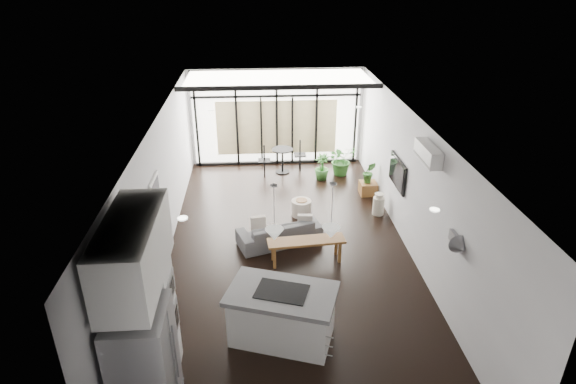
{
  "coord_description": "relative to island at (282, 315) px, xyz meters",
  "views": [
    {
      "loc": [
        -0.62,
        -8.47,
        5.49
      ],
      "look_at": [
        0.0,
        0.3,
        1.25
      ],
      "focal_mm": 30.0,
      "sensor_mm": 36.0,
      "label": 1
    }
  ],
  "objects": [
    {
      "name": "pouf",
      "position": [
        0.71,
        4.11,
        -0.26
      ],
      "size": [
        0.57,
        0.57,
        0.38
      ],
      "primitive_type": "cylinder",
      "rotation": [
        0.0,
        0.0,
        0.22
      ],
      "color": "beige",
      "rests_on": "floor"
    },
    {
      "name": "neighbour_building",
      "position": [
        0.29,
        7.45,
        0.65
      ],
      "size": [
        3.5,
        0.02,
        1.6
      ],
      "primitive_type": "cube",
      "color": "beige",
      "rests_on": "ground"
    },
    {
      "name": "plant_tall",
      "position": [
        2.07,
        6.46,
        -0.11
      ],
      "size": [
        1.0,
        1.07,
        0.69
      ],
      "primitive_type": "imported",
      "rotation": [
        0.0,
        0.0,
        0.28
      ],
      "color": "#2B6024",
      "rests_on": "floor"
    },
    {
      "name": "plant_med",
      "position": [
        1.47,
        6.16,
        -0.25
      ],
      "size": [
        0.72,
        0.84,
        0.41
      ],
      "primitive_type": "imported",
      "rotation": [
        0.0,
        0.0,
        -0.52
      ],
      "color": "#2B6024",
      "rests_on": "floor"
    },
    {
      "name": "crate",
      "position": [
        2.54,
        5.14,
        -0.29
      ],
      "size": [
        0.43,
        0.43,
        0.32
      ],
      "primitive_type": "cube",
      "rotation": [
        0.0,
        0.0,
        0.02
      ],
      "color": "brown",
      "rests_on": "floor"
    },
    {
      "name": "milk_can",
      "position": [
        2.54,
        4.02,
        -0.18
      ],
      "size": [
        0.29,
        0.29,
        0.54
      ],
      "primitive_type": "cylinder",
      "rotation": [
        0.0,
        0.0,
        -0.06
      ],
      "color": "beige",
      "rests_on": "floor"
    },
    {
      "name": "plant_crate",
      "position": [
        2.54,
        5.14,
        -0.0
      ],
      "size": [
        0.39,
        0.62,
        0.26
      ],
      "primitive_type": "imported",
      "rotation": [
        0.0,
        0.0,
        -0.12
      ],
      "color": "#2B6024",
      "rests_on": "crate"
    },
    {
      "name": "wall_left",
      "position": [
        -2.21,
        2.5,
        0.95
      ],
      "size": [
        0.02,
        10.0,
        2.8
      ],
      "primitive_type": "cube",
      "color": "silver",
      "rests_on": "ground"
    },
    {
      "name": "bistro_set",
      "position": [
        0.41,
        6.7,
        -0.05
      ],
      "size": [
        1.8,
        1.19,
        0.8
      ],
      "primitive_type": "cube",
      "rotation": [
        0.0,
        0.0,
        0.34
      ],
      "color": "black",
      "rests_on": "floor"
    },
    {
      "name": "wall_right",
      "position": [
        2.79,
        2.5,
        0.95
      ],
      "size": [
        0.02,
        10.0,
        2.8
      ],
      "primitive_type": "cube",
      "color": "silver",
      "rests_on": "ground"
    },
    {
      "name": "framed_art",
      "position": [
        -2.18,
        2.0,
        1.1
      ],
      "size": [
        0.04,
        0.7,
        0.9
      ],
      "primitive_type": "cube",
      "color": "black",
      "rests_on": "wall_left"
    },
    {
      "name": "pendant_right",
      "position": [
        0.69,
        -0.15,
        1.57
      ],
      "size": [
        0.26,
        0.26,
        0.18
      ],
      "primitive_type": "cone",
      "color": "silver",
      "rests_on": "ceiling"
    },
    {
      "name": "glazing",
      "position": [
        0.29,
        7.38,
        0.95
      ],
      "size": [
        5.0,
        0.2,
        2.8
      ],
      "primitive_type": "cube",
      "color": "black",
      "rests_on": "ground"
    },
    {
      "name": "sofa",
      "position": [
        0.12,
        2.91,
        -0.11
      ],
      "size": [
        1.85,
        1.06,
        0.69
      ],
      "primitive_type": "imported",
      "rotation": [
        0.0,
        0.0,
        3.47
      ],
      "color": "#515153",
      "rests_on": "floor"
    },
    {
      "name": "tv",
      "position": [
        2.75,
        3.5,
        0.85
      ],
      "size": [
        0.05,
        1.1,
        0.65
      ],
      "primitive_type": "cube",
      "color": "black",
      "rests_on": "wall_right"
    },
    {
      "name": "fridge",
      "position": [
        -1.78,
        -1.45,
        0.45
      ],
      "size": [
        0.7,
        0.88,
        1.81
      ],
      "primitive_type": "cube",
      "color": "gray",
      "rests_on": "floor"
    },
    {
      "name": "wall_back",
      "position": [
        0.29,
        7.5,
        0.95
      ],
      "size": [
        5.0,
        0.02,
        2.8
      ],
      "primitive_type": "cube",
      "color": "silver",
      "rests_on": "ground"
    },
    {
      "name": "ac_unit",
      "position": [
        2.67,
        1.7,
        2.0
      ],
      "size": [
        0.22,
        0.9,
        0.3
      ],
      "primitive_type": "cube",
      "color": "white",
      "rests_on": "wall_right"
    },
    {
      "name": "console_bench",
      "position": [
        0.61,
        2.15,
        -0.21
      ],
      "size": [
        1.57,
        0.51,
        0.5
      ],
      "primitive_type": "cube",
      "rotation": [
        0.0,
        0.0,
        0.08
      ],
      "color": "brown",
      "rests_on": "floor"
    },
    {
      "name": "cooktop",
      "position": [
        0.0,
        0.0,
        0.46
      ],
      "size": [
        0.91,
        0.75,
        0.01
      ],
      "primitive_type": "cube",
      "rotation": [
        0.0,
        0.0,
        -0.32
      ],
      "color": "black",
      "rests_on": "island"
    },
    {
      "name": "floor",
      "position": [
        0.29,
        2.5,
        -0.45
      ],
      "size": [
        5.0,
        10.0,
        0.0
      ],
      "primitive_type": "cube",
      "color": "black",
      "rests_on": "ground"
    },
    {
      "name": "appliance_column",
      "position": [
        -1.86,
        -0.55,
        0.72
      ],
      "size": [
        0.61,
        0.64,
        2.35
      ],
      "primitive_type": "cube",
      "color": "white",
      "rests_on": "floor"
    },
    {
      "name": "skylight",
      "position": [
        0.29,
        6.5,
        2.32
      ],
      "size": [
        4.7,
        1.9,
        0.06
      ],
      "primitive_type": "cube",
      "color": "silver",
      "rests_on": "ceiling"
    },
    {
      "name": "pendant_left",
      "position": [
        -0.11,
        -0.15,
        1.57
      ],
      "size": [
        0.26,
        0.26,
        0.18
      ],
      "primitive_type": "cone",
      "color": "silver",
      "rests_on": "ceiling"
    },
    {
      "name": "ceiling",
      "position": [
        0.29,
        2.5,
        2.35
      ],
      "size": [
        5.0,
        10.0,
        0.0
      ],
      "primitive_type": "cube",
      "color": "silver",
      "rests_on": "ground"
    },
    {
      "name": "upper_cabinets",
      "position": [
        -1.83,
        -1.0,
        1.9
      ],
      "size": [
        0.62,
        1.75,
        0.86
      ],
      "primitive_type": "cube",
      "color": "white",
      "rests_on": "wall_left"
    },
    {
      "name": "island",
      "position": [
        0.0,
        0.0,
        0.0
      ],
      "size": [
        1.89,
        1.46,
        0.91
      ],
      "primitive_type": "cube",
      "rotation": [
        0.0,
        0.0,
        -0.32
      ],
      "color": "white",
      "rests_on": "floor"
    }
  ]
}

